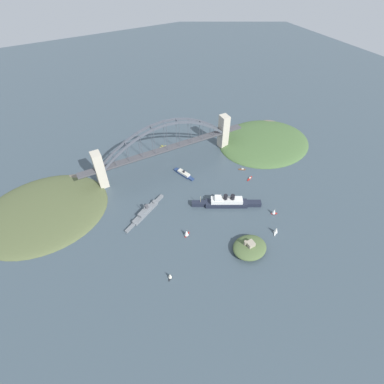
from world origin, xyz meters
The scene contains 15 objects.
ground_plane centered at (0.00, 0.00, 0.00)m, with size 1400.00×1400.00×0.00m, color #3D4C56.
harbor_arch_bridge centered at (0.00, 0.00, 30.47)m, with size 258.04×14.92×72.78m.
headland_west_shore centered at (-167.69, 22.29, 0.00)m, with size 155.56×133.77×18.85m.
headland_east_shore centered at (179.92, 11.66, 0.00)m, with size 163.03×139.15×16.46m.
ocean_liner centered at (-32.12, 114.74, 5.61)m, with size 83.55×49.27×18.49m.
naval_cruiser centered at (67.06, 77.47, 2.96)m, with size 65.67×39.31×17.19m.
harbor_ferry_steamer centered at (-10.23, 33.88, 2.24)m, with size 17.24×36.23×7.54m.
fort_island_mid_harbor centered at (-16.54, 185.65, 5.18)m, with size 39.79×34.08×15.27m.
seaplane_taxiing_near_bridge centered at (-10.80, -41.42, 1.98)m, with size 10.78×7.85×4.90m.
small_boat_0 centered at (-90.41, 87.04, 0.68)m, with size 11.68×6.31×1.90m.
small_boat_1 centered at (-92.76, 65.03, 0.85)m, with size 9.61×6.96×2.41m.
small_boat_2 centered at (-76.94, 155.91, 4.33)m, with size 7.89×5.85×9.39m.
small_boat_3 centered at (36.92, 133.57, 4.94)m, with size 8.67×6.99×10.68m.
small_boat_4 centered at (77.75, 174.31, 3.90)m, with size 6.06×6.43×8.30m.
small_boat_5 centered at (-59.09, 180.64, 4.97)m, with size 8.18×7.50×10.69m.
Camera 1 is at (128.57, 317.55, 276.02)m, focal length 26.64 mm.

